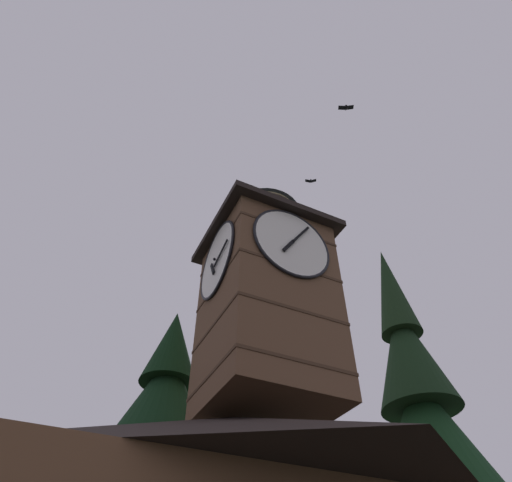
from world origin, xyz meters
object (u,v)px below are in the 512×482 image
object	(u,v)px
moon	(261,427)
pine_tree_aside	(435,459)
flying_bird_high	(346,108)
flying_bird_low	(311,181)
clock_tower	(266,291)

from	to	relation	value
moon	pine_tree_aside	bearing A→B (deg)	80.56
flying_bird_high	flying_bird_low	bearing A→B (deg)	-86.00
moon	flying_bird_high	xyz separation A→B (m)	(9.81, 28.96, 3.75)
pine_tree_aside	flying_bird_high	xyz separation A→B (m)	(5.95, 5.76, 13.45)
clock_tower	flying_bird_high	world-z (taller)	flying_bird_high
clock_tower	moon	world-z (taller)	moon
pine_tree_aside	flying_bird_low	world-z (taller)	flying_bird_low
clock_tower	pine_tree_aside	distance (m)	10.13
moon	flying_bird_low	bearing A→B (deg)	68.70
pine_tree_aside	flying_bird_low	distance (m)	13.18
clock_tower	pine_tree_aside	bearing A→B (deg)	-161.26
flying_bird_high	pine_tree_aside	bearing A→B (deg)	-135.93
pine_tree_aside	moon	world-z (taller)	pine_tree_aside
pine_tree_aside	moon	bearing A→B (deg)	-99.44
pine_tree_aside	flying_bird_low	xyz separation A→B (m)	(6.18, 2.53, 11.36)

